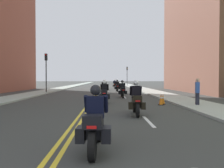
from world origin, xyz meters
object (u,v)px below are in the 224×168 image
motorcycle_5 (117,87)px  motorcycle_7 (115,85)px  motorcycle_1 (136,101)px  traffic_cone_2 (161,99)px  traffic_cone_1 (163,99)px  motorcycle_3 (122,90)px  motorcycle_4 (104,88)px  motorcycle_2 (104,94)px  traffic_light_near (46,66)px  motorcycle_0 (95,125)px  motorcycle_6 (104,86)px  pedestrian_2 (197,92)px  traffic_light_far (127,73)px

motorcycle_5 → motorcycle_7: size_ratio=0.94×
motorcycle_1 → traffic_cone_2: size_ratio=2.99×
motorcycle_5 → traffic_cone_1: 15.87m
motorcycle_3 → motorcycle_4: motorcycle_4 is taller
motorcycle_2 → motorcycle_7: size_ratio=0.94×
motorcycle_1 → traffic_light_near: size_ratio=0.47×
motorcycle_3 → traffic_cone_2: motorcycle_3 is taller
motorcycle_0 → motorcycle_7: 35.68m
traffic_cone_1 → motorcycle_7: bearing=95.3°
motorcycle_6 → traffic_light_near: 11.42m
motorcycle_2 → pedestrian_2: size_ratio=1.22×
motorcycle_7 → traffic_light_near: traffic_light_near is taller
motorcycle_2 → motorcycle_4: 9.83m
motorcycle_2 → traffic_light_far: (5.07, 39.26, 2.57)m
motorcycle_5 → traffic_cone_1: motorcycle_5 is taller
pedestrian_2 → motorcycle_6: bearing=26.9°
motorcycle_5 → motorcycle_7: bearing=87.2°
motorcycle_0 → pedestrian_2: size_ratio=1.20×
motorcycle_6 → traffic_cone_2: motorcycle_6 is taller
motorcycle_6 → traffic_light_far: (5.27, 19.04, 2.58)m
motorcycle_1 → motorcycle_7: bearing=91.9°
motorcycle_2 → traffic_cone_2: bearing=-13.3°
motorcycle_1 → motorcycle_3: size_ratio=1.03×
motorcycle_5 → traffic_cone_2: bearing=-85.1°
motorcycle_0 → motorcycle_4: bearing=92.8°
motorcycle_7 → motorcycle_3: bearing=-89.0°
traffic_light_near → traffic_light_far: (12.12, 27.80, -0.04)m
motorcycle_0 → motorcycle_3: motorcycle_3 is taller
motorcycle_2 → motorcycle_3: bearing=73.6°
motorcycle_0 → pedestrian_2: pedestrian_2 is taller
traffic_cone_1 → traffic_light_near: size_ratio=0.15×
motorcycle_0 → motorcycle_5: bearing=89.0°
motorcycle_0 → motorcycle_5: (1.68, 25.66, 0.02)m
traffic_light_near → motorcycle_1: bearing=-62.6°
motorcycle_6 → pedestrian_2: size_ratio=1.20×
motorcycle_4 → traffic_cone_2: motorcycle_4 is taller
motorcycle_6 → traffic_cone_2: bearing=-78.3°
motorcycle_6 → traffic_light_far: size_ratio=0.45×
motorcycle_0 → traffic_light_near: traffic_light_near is taller
motorcycle_2 → motorcycle_0: bearing=-89.6°
motorcycle_0 → motorcycle_7: size_ratio=0.93×
traffic_light_far → motorcycle_1: bearing=-94.5°
motorcycle_3 → motorcycle_5: motorcycle_5 is taller
motorcycle_1 → motorcycle_7: 30.29m
motorcycle_0 → traffic_light_near: bearing=110.3°
motorcycle_2 → traffic_cone_2: (3.73, -0.95, -0.30)m
traffic_cone_1 → traffic_light_far: (1.10, 39.78, 2.88)m
motorcycle_2 → motorcycle_3: 5.32m
motorcycle_4 → traffic_light_far: (5.20, 29.42, 2.58)m
pedestrian_2 → traffic_cone_2: bearing=77.6°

